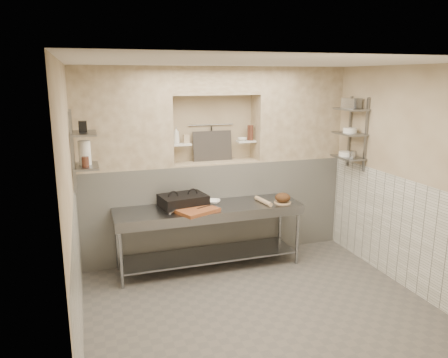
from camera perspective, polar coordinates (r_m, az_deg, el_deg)
name	(u,v)px	position (r m, az deg, el deg)	size (l,w,h in m)	color
floor	(257,308)	(5.48, 4.37, -16.44)	(4.00, 3.90, 0.10)	#605A55
ceiling	(262,58)	(4.76, 5.00, 15.50)	(4.00, 3.90, 0.10)	silver
wall_left	(67,208)	(4.57, -19.88, -3.57)	(0.10, 3.90, 2.80)	beige
wall_right	(409,178)	(6.00, 23.05, 0.07)	(0.10, 3.90, 2.80)	beige
wall_back	(210,160)	(6.76, -1.86, 2.52)	(4.00, 0.10, 2.80)	beige
wall_front	(369,261)	(3.27, 18.46, -10.14)	(4.00, 0.10, 2.80)	beige
backwall_lower	(215,208)	(6.70, -1.22, -3.75)	(4.00, 0.40, 1.40)	silver
alcove_sill	(215,162)	(6.53, -1.25, 2.22)	(1.30, 0.40, 0.02)	beige
backwall_pillar_left	(122,118)	(6.18, -13.23, 7.72)	(1.35, 0.40, 1.40)	beige
backwall_pillar_right	(296,113)	(6.93, 9.39, 8.46)	(1.35, 0.40, 1.40)	beige
backwall_header	(214,81)	(6.41, -1.30, 12.73)	(1.30, 0.40, 0.40)	beige
wainscot_left	(78,273)	(4.80, -18.48, -11.55)	(0.02, 3.90, 1.40)	silver
wainscot_right	(400,231)	(6.15, 22.03, -6.34)	(0.02, 3.90, 1.40)	silver
alcove_shelf_left	(181,144)	(6.35, -5.59, 4.51)	(0.28, 0.16, 0.03)	white
alcove_shelf_right	(246,141)	(6.64, 2.89, 4.93)	(0.28, 0.16, 0.03)	white
utensil_rail	(211,125)	(6.61, -1.70, 7.09)	(0.02, 0.02, 0.70)	gray
hanging_steel	(212,136)	(6.61, -1.64, 5.61)	(0.02, 0.02, 0.30)	black
splash_panel	(213,146)	(6.58, -1.51, 4.35)	(0.60, 0.02, 0.45)	#383330
shelf_rail_left_a	(73,148)	(5.70, -19.14, 3.85)	(0.03, 0.03, 0.95)	slate
shelf_rail_left_b	(72,153)	(5.31, -19.19, 3.19)	(0.03, 0.03, 0.95)	slate
wall_shelf_left_lower	(86,166)	(5.54, -17.62, 1.60)	(0.30, 0.50, 0.03)	slate
wall_shelf_left_upper	(83,133)	(5.47, -17.91, 5.70)	(0.30, 0.50, 0.03)	slate
shelf_rail_right_a	(350,132)	(6.86, 16.10, 5.97)	(0.03, 0.03, 1.05)	slate
shelf_rail_right_b	(366,135)	(6.53, 18.05, 5.49)	(0.03, 0.03, 1.05)	slate
wall_shelf_right_lower	(348,157)	(6.67, 15.89, 2.74)	(0.30, 0.50, 0.03)	slate
wall_shelf_right_mid	(350,134)	(6.62, 16.09, 5.72)	(0.30, 0.50, 0.03)	slate
wall_shelf_right_upper	(351,109)	(6.58, 16.28, 8.74)	(0.30, 0.50, 0.03)	slate
prep_table	(209,224)	(6.13, -1.96, -5.95)	(2.60, 0.70, 0.90)	gray
panini_press	(183,201)	(6.06, -5.36, -2.86)	(0.68, 0.54, 0.17)	black
cutting_board	(198,211)	(5.81, -3.47, -4.15)	(0.52, 0.36, 0.05)	brown
knife_blade	(205,207)	(5.89, -2.56, -3.65)	(0.25, 0.03, 0.01)	gray
tongs	(174,211)	(5.72, -6.59, -4.16)	(0.02, 0.02, 0.27)	gray
mixing_bowl	(213,202)	(6.20, -1.40, -2.98)	(0.20, 0.20, 0.05)	white
rolling_pin	(263,201)	(6.23, 5.15, -2.90)	(0.06, 0.06, 0.41)	tan
bread_board	(283,202)	(6.28, 7.65, -3.05)	(0.25, 0.25, 0.01)	tan
bread_loaf	(283,198)	(6.26, 7.67, -2.41)	(0.22, 0.22, 0.13)	#4C2D19
bottle_soap	(176,135)	(6.33, -6.27, 5.70)	(0.09, 0.10, 0.24)	white
jar_alcove	(186,139)	(6.41, -4.96, 5.27)	(0.08, 0.08, 0.12)	beige
bowl_alcove	(242,139)	(6.61, 2.39, 5.21)	(0.15, 0.15, 0.05)	white
condiment_a	(251,133)	(6.64, 3.56, 6.05)	(0.06, 0.06, 0.23)	#4E281D
condiment_b	(249,133)	(6.66, 3.31, 6.06)	(0.06, 0.06, 0.23)	#4E281D
condiment_c	(250,136)	(6.68, 3.47, 5.60)	(0.07, 0.07, 0.12)	white
jug_left	(85,153)	(5.56, -17.74, 3.29)	(0.15, 0.15, 0.29)	white
jar_left	(85,162)	(5.41, -17.65, 2.15)	(0.08, 0.08, 0.13)	#4E281D
box_left_upper	(83,127)	(5.48, -17.97, 6.53)	(0.09, 0.09, 0.13)	black
bowl_right	(346,154)	(6.71, 15.65, 3.20)	(0.21, 0.21, 0.06)	white
canister_right	(353,154)	(6.57, 16.47, 3.10)	(0.10, 0.10, 0.10)	gray
bowl_right_mid	(350,130)	(6.61, 16.13, 6.14)	(0.20, 0.20, 0.07)	white
basket_right	(352,103)	(6.58, 16.33, 9.48)	(0.19, 0.23, 0.15)	gray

